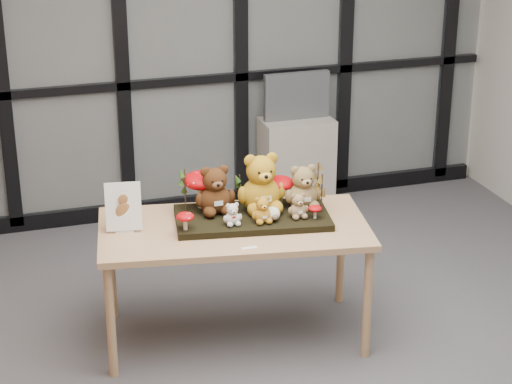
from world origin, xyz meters
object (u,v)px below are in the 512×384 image
object	(u,v)px
monitor	(297,96)
bear_brown_medium	(215,187)
mushroom_front_right	(315,211)
mushroom_back_right	(279,189)
cabinet	(296,164)
mushroom_front_left	(185,220)
bear_pooh_yellow	(261,179)
bear_small_yellow	(262,208)
bear_white_bow	(232,213)
display_table	(234,237)
bear_beige_small	(298,204)
sign_holder	(123,209)
mushroom_back_left	(202,188)
plush_cream_hedgehog	(272,213)
diorama_tray	(252,218)
bear_tan_back	(303,184)

from	to	relation	value
monitor	bear_brown_medium	bearing A→B (deg)	-123.64
bear_brown_medium	mushroom_front_right	xyz separation A→B (m)	(0.52, -0.26, -0.11)
mushroom_back_right	cabinet	bearing A→B (deg)	66.78
mushroom_front_left	cabinet	size ratio (longest dim) A/B	0.15
bear_pooh_yellow	bear_small_yellow	size ratio (longest dim) A/B	2.25
bear_white_bow	bear_brown_medium	bearing A→B (deg)	112.21
display_table	mushroom_front_left	bearing A→B (deg)	-160.78
bear_beige_small	mushroom_front_right	distance (m)	0.10
mushroom_front_right	cabinet	world-z (taller)	mushroom_front_right
mushroom_front_right	sign_holder	xyz separation A→B (m)	(-1.05, 0.23, 0.05)
bear_pooh_yellow	mushroom_back_left	size ratio (longest dim) A/B	1.59
bear_small_yellow	bear_beige_small	world-z (taller)	bear_small_yellow
display_table	bear_white_bow	size ratio (longest dim) A/B	11.43
bear_small_yellow	plush_cream_hedgehog	xyz separation A→B (m)	(0.06, 0.01, -0.04)
display_table	bear_white_bow	distance (m)	0.19
display_table	mushroom_back_left	world-z (taller)	mushroom_back_left
diorama_tray	mushroom_back_right	size ratio (longest dim) A/B	4.58
bear_pooh_yellow	monitor	distance (m)	1.86
bear_tan_back	mushroom_front_right	distance (m)	0.20
bear_brown_medium	mushroom_back_right	distance (m)	0.39
diorama_tray	cabinet	distance (m)	1.96
bear_brown_medium	sign_holder	size ratio (longest dim) A/B	1.10
bear_brown_medium	mushroom_front_right	bearing A→B (deg)	-17.26
monitor	mushroom_back_right	bearing A→B (deg)	-112.99
bear_white_bow	mushroom_back_right	world-z (taller)	mushroom_back_right
mushroom_back_right	bear_brown_medium	bearing A→B (deg)	179.58
mushroom_back_left	mushroom_front_left	xyz separation A→B (m)	(-0.17, -0.29, -0.06)
bear_small_yellow	mushroom_back_right	xyz separation A→B (m)	(0.17, 0.21, 0.01)
display_table	monitor	distance (m)	2.05
diorama_tray	bear_brown_medium	bearing A→B (deg)	161.06
plush_cream_hedgehog	display_table	bearing A→B (deg)	171.62
bear_small_yellow	mushroom_front_right	bearing A→B (deg)	1.59
bear_pooh_yellow	bear_beige_small	distance (m)	0.26
display_table	sign_holder	world-z (taller)	sign_holder
bear_pooh_yellow	mushroom_front_left	world-z (taller)	bear_pooh_yellow
mushroom_back_left	mushroom_front_left	size ratio (longest dim) A/B	2.16
bear_tan_back	mushroom_front_left	distance (m)	0.74
sign_holder	cabinet	distance (m)	2.34
bear_pooh_yellow	mushroom_back_left	bearing A→B (deg)	165.46
bear_brown_medium	mushroom_front_right	world-z (taller)	bear_brown_medium
bear_pooh_yellow	monitor	xyz separation A→B (m)	(0.82, 1.67, -0.03)
bear_brown_medium	mushroom_back_left	bearing A→B (deg)	129.06
bear_tan_back	bear_beige_small	xyz separation A→B (m)	(-0.07, -0.12, -0.06)
display_table	bear_beige_small	distance (m)	0.41
bear_tan_back	mushroom_front_left	world-z (taller)	bear_tan_back
bear_white_bow	display_table	bearing A→B (deg)	76.88
bear_white_bow	mushroom_front_left	distance (m)	0.27
diorama_tray	bear_pooh_yellow	distance (m)	0.23
diorama_tray	mushroom_back_left	world-z (taller)	mushroom_back_left
bear_white_bow	mushroom_back_left	bearing A→B (deg)	118.05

